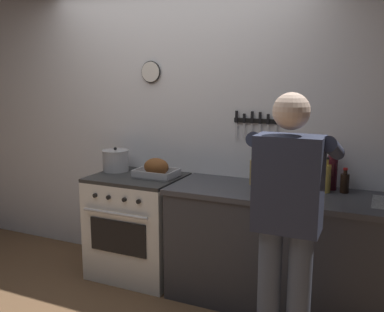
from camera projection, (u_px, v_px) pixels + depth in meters
name	position (u px, v px, depth m)	size (l,w,h in m)	color
wall_back	(178.00, 127.00, 3.85)	(6.00, 0.13, 2.60)	silver
counter_block	(302.00, 251.00, 3.19)	(2.03, 0.65, 0.90)	#38383D
stove	(138.00, 225.00, 3.78)	(0.76, 0.67, 0.90)	white
person_cook	(288.00, 214.00, 2.50)	(0.51, 0.63, 1.66)	#4C566B
roasting_pan	(156.00, 169.00, 3.63)	(0.35, 0.26, 0.16)	#B7B7BC
stock_pot	(116.00, 160.00, 3.87)	(0.24, 0.24, 0.22)	#B7B7BC
cutting_board	(295.00, 195.00, 3.06)	(0.36, 0.24, 0.02)	tan
bottle_wine_red	(332.00, 172.00, 3.22)	(0.08, 0.08, 0.33)	#47141E
bottle_soy_sauce	(345.00, 183.00, 3.14)	(0.06, 0.06, 0.19)	black
bottle_vinegar	(253.00, 171.00, 3.37)	(0.06, 0.06, 0.26)	#997F4C
bottle_hot_sauce	(303.00, 177.00, 3.27)	(0.05, 0.05, 0.21)	red
bottle_cooking_oil	(326.00, 178.00, 3.15)	(0.08, 0.08, 0.27)	gold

